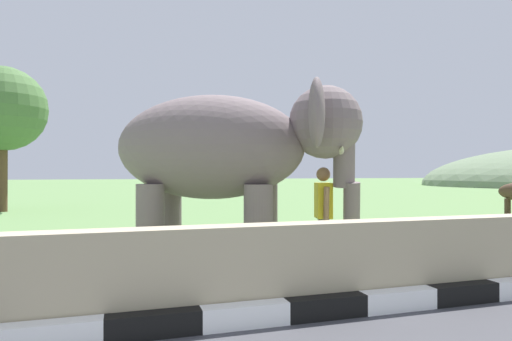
{
  "coord_description": "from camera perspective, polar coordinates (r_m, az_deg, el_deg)",
  "views": [
    {
      "loc": [
        -0.22,
        -0.12,
        1.57
      ],
      "look_at": [
        1.81,
        6.38,
        1.6
      ],
      "focal_mm": 30.92,
      "sensor_mm": 36.0,
      "label": 1
    }
  ],
  "objects": [
    {
      "name": "striped_curb",
      "position": [
        4.52,
        -19.1,
        -18.94
      ],
      "size": [
        16.2,
        0.2,
        0.24
      ],
      "color": "white",
      "rests_on": "ground_plane"
    },
    {
      "name": "barrier_parapet",
      "position": [
        5.2,
        8.54,
        -12.11
      ],
      "size": [
        28.0,
        0.36,
        1.0
      ],
      "primitive_type": "cube",
      "color": "tan",
      "rests_on": "ground_plane"
    },
    {
      "name": "elephant",
      "position": [
        7.18,
        -3.13,
        2.63
      ],
      "size": [
        4.02,
        3.27,
        2.95
      ],
      "color": "slate",
      "rests_on": "ground_plane"
    },
    {
      "name": "person_handler",
      "position": [
        7.35,
        8.7,
        -5.28
      ],
      "size": [
        0.34,
        0.66,
        1.66
      ],
      "color": "navy",
      "rests_on": "ground_plane"
    },
    {
      "name": "tree_distant",
      "position": [
        20.55,
        -29.93,
        6.88
      ],
      "size": [
        3.39,
        3.39,
        5.84
      ],
      "color": "brown",
      "rests_on": "ground_plane"
    }
  ]
}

